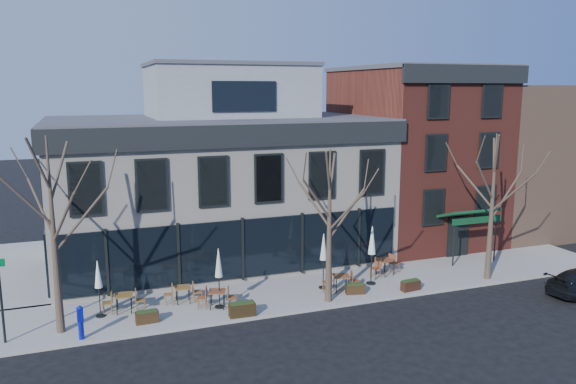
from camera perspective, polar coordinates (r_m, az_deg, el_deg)
name	(u,v)px	position (r m, az deg, el deg)	size (l,w,h in m)	color
ground	(243,284)	(28.99, -4.62, -9.35)	(120.00, 120.00, 0.00)	black
sidewalk_front	(318,289)	(28.08, 3.09, -9.83)	(33.50, 4.70, 0.15)	gray
sidewalk_side	(11,272)	(33.96, -26.33, -7.31)	(4.50, 12.00, 0.15)	gray
corner_building	(219,178)	(32.60, -7.04, 1.42)	(18.39, 10.39, 11.10)	silver
red_brick_building	(413,154)	(37.50, 12.59, 3.84)	(8.20, 11.78, 11.18)	maroon
bg_building	(523,155)	(44.52, 22.75, 3.47)	(12.00, 12.00, 10.00)	#8C664C
tree_corner	(54,233)	(23.78, -22.69, -3.90)	(3.93, 3.98, 7.92)	#382B21
tree_mid	(330,224)	(25.36, 4.25, -3.29)	(3.50, 3.55, 7.04)	#382B21
tree_right	(492,205)	(30.11, 20.04, -1.26)	(3.72, 3.77, 7.48)	#382B21
sign_pole	(1,295)	(24.28, -27.16, -9.31)	(0.50, 0.10, 3.40)	black
call_box	(81,321)	(23.83, -20.33, -12.20)	(0.28, 0.28, 1.41)	#0C13A5
cafe_set_0	(124,301)	(26.02, -16.32, -10.58)	(1.90, 0.82, 0.98)	brown
cafe_set_1	(183,293)	(26.50, -10.62, -10.01)	(1.76, 0.75, 0.92)	brown
cafe_set_2	(217,297)	(25.67, -7.20, -10.55)	(1.86, 1.00, 0.96)	brown
cafe_set_4	(341,281)	(27.50, 5.44, -9.02)	(1.93, 0.92, 0.99)	brown
cafe_set_5	(385,265)	(30.11, 9.82, -7.34)	(2.01, 1.05, 1.03)	brown
umbrella_0	(98,277)	(25.40, -18.72, -8.23)	(0.40, 0.40, 2.50)	black
umbrella_1	(219,266)	(25.18, -7.06, -7.48)	(0.44, 0.44, 2.74)	black
umbrella_3	(324,250)	(27.41, 3.63, -5.89)	(0.44, 0.44, 2.76)	black
umbrella_4	(372,244)	(28.21, 8.53, -5.20)	(0.48, 0.48, 2.97)	black
planter_0	(147,317)	(24.75, -14.12, -12.19)	(0.96, 0.42, 0.53)	#302110
planter_1	(242,309)	(24.74, -4.68, -11.76)	(1.15, 0.51, 0.63)	black
planter_2	(355,289)	(27.36, 6.85, -9.72)	(0.97, 0.56, 0.51)	black
planter_3	(411,285)	(28.23, 12.35, -9.22)	(0.99, 0.48, 0.53)	black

